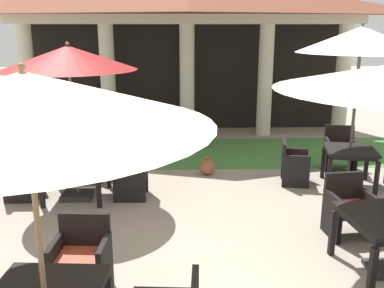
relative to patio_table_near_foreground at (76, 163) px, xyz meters
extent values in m
cylinder|color=beige|center=(-2.22, 4.50, 0.87)|extent=(0.40, 0.40, 2.97)
cylinder|color=beige|center=(-0.10, 4.50, 0.87)|extent=(0.40, 0.40, 2.97)
cylinder|color=beige|center=(2.02, 4.50, 0.87)|extent=(0.40, 0.40, 2.97)
cylinder|color=beige|center=(4.13, 4.50, 0.87)|extent=(0.40, 0.40, 2.97)
cylinder|color=beige|center=(6.25, 4.50, 0.87)|extent=(0.40, 0.40, 2.97)
cube|color=beige|center=(2.02, 4.50, 2.48)|extent=(9.27, 0.70, 0.24)
cube|color=black|center=(2.02, 5.40, 0.87)|extent=(9.07, 0.16, 2.97)
cube|color=#47843D|center=(2.02, 2.72, -0.61)|extent=(11.47, 2.58, 0.01)
cube|color=black|center=(0.00, 0.00, 0.07)|extent=(1.03, 1.03, 0.05)
cube|color=black|center=(0.00, 0.00, 0.01)|extent=(0.94, 0.94, 0.07)
cube|color=black|center=(-0.48, -0.46, -0.32)|extent=(0.07, 0.07, 0.59)
cube|color=black|center=(0.46, -0.48, -0.32)|extent=(0.07, 0.07, 0.59)
cube|color=black|center=(-0.46, 0.48, -0.32)|extent=(0.07, 0.07, 0.59)
cube|color=black|center=(0.48, 0.46, -0.32)|extent=(0.07, 0.07, 0.59)
cube|color=#2D2D2D|center=(0.00, 0.00, -0.57)|extent=(0.54, 0.54, 0.09)
cylinder|color=olive|center=(0.00, 0.00, 0.57)|extent=(0.04, 0.04, 2.37)
cone|color=maroon|center=(0.00, 0.00, 1.79)|extent=(2.22, 2.22, 0.39)
sphere|color=olive|center=(0.00, 0.00, 2.02)|extent=(0.06, 0.06, 0.06)
cube|color=black|center=(-0.93, 0.02, -0.21)|extent=(0.52, 0.58, 0.07)
cube|color=#C64C38|center=(-0.93, 0.02, -0.15)|extent=(0.48, 0.54, 0.05)
cube|color=black|center=(-1.17, 0.03, 0.03)|extent=(0.07, 0.57, 0.41)
cube|color=black|center=(-0.93, 0.29, -0.31)|extent=(0.51, 0.07, 0.61)
cube|color=black|center=(-0.94, -0.25, -0.31)|extent=(0.51, 0.07, 0.61)
cube|color=black|center=(-0.70, 0.27, -0.43)|extent=(0.06, 0.06, 0.37)
cube|color=black|center=(-0.71, -0.24, -0.43)|extent=(0.06, 0.06, 0.37)
cube|color=black|center=(-1.16, 0.28, -0.43)|extent=(0.06, 0.06, 0.37)
cube|color=black|center=(-1.17, -0.23, -0.43)|extent=(0.06, 0.06, 0.37)
cube|color=black|center=(0.93, -0.02, -0.21)|extent=(0.56, 0.55, 0.07)
cube|color=#C64C38|center=(0.93, -0.02, -0.15)|extent=(0.52, 0.51, 0.05)
cube|color=black|center=(1.19, -0.03, 0.02)|extent=(0.07, 0.54, 0.39)
cube|color=black|center=(0.93, -0.27, -0.31)|extent=(0.55, 0.07, 0.62)
cube|color=black|center=(0.94, 0.23, -0.31)|extent=(0.55, 0.07, 0.62)
cube|color=black|center=(0.68, -0.26, -0.43)|extent=(0.06, 0.06, 0.37)
cube|color=black|center=(0.69, 0.23, -0.43)|extent=(0.06, 0.06, 0.37)
cube|color=black|center=(1.18, -0.27, -0.43)|extent=(0.06, 0.06, 0.37)
cube|color=black|center=(1.19, 0.22, -0.43)|extent=(0.06, 0.06, 0.37)
cube|color=black|center=(0.02, 0.93, -0.23)|extent=(0.60, 0.52, 0.07)
cube|color=#C64C38|center=(0.02, 0.93, -0.17)|extent=(0.55, 0.48, 0.05)
cube|color=black|center=(0.03, 1.17, -0.01)|extent=(0.59, 0.07, 0.38)
cube|color=black|center=(0.29, 0.93, -0.32)|extent=(0.07, 0.51, 0.59)
cube|color=black|center=(-0.25, 0.94, -0.32)|extent=(0.07, 0.51, 0.59)
cube|color=black|center=(0.28, 0.70, -0.44)|extent=(0.06, 0.06, 0.35)
cube|color=black|center=(-0.25, 0.72, -0.44)|extent=(0.06, 0.06, 0.35)
cube|color=black|center=(0.29, 1.15, -0.44)|extent=(0.06, 0.06, 0.35)
cube|color=black|center=(-0.24, 1.17, -0.44)|extent=(0.06, 0.06, 0.35)
cube|color=black|center=(3.86, -3.07, -0.31)|extent=(0.08, 0.08, 0.61)
cube|color=black|center=(3.76, -2.12, -0.31)|extent=(0.08, 0.08, 0.61)
cube|color=black|center=(4.18, -1.59, -0.23)|extent=(0.62, 0.57, 0.07)
cube|color=#C64C38|center=(4.18, -1.59, -0.17)|extent=(0.57, 0.53, 0.05)
cube|color=black|center=(4.16, -1.35, 0.03)|extent=(0.57, 0.12, 0.45)
cube|color=black|center=(4.45, -1.56, -0.30)|extent=(0.11, 0.52, 0.64)
cube|color=black|center=(3.92, -1.62, -0.30)|extent=(0.11, 0.52, 0.64)
cube|color=black|center=(4.46, -1.79, -0.44)|extent=(0.06, 0.06, 0.35)
cube|color=black|center=(3.95, -1.85, -0.44)|extent=(0.06, 0.06, 0.35)
cube|color=black|center=(4.41, -1.34, -0.44)|extent=(0.06, 0.06, 0.35)
cube|color=black|center=(3.90, -1.39, -0.44)|extent=(0.06, 0.06, 0.35)
cylinder|color=olive|center=(0.63, -3.95, 0.54)|extent=(0.05, 0.05, 2.32)
cone|color=beige|center=(0.63, -3.95, 1.75)|extent=(2.86, 2.86, 0.42)
sphere|color=olive|center=(0.63, -3.95, 1.99)|extent=(0.06, 0.06, 0.06)
cube|color=black|center=(0.70, -2.96, -0.18)|extent=(0.60, 0.55, 0.07)
cube|color=#C64C38|center=(0.70, -2.96, -0.12)|extent=(0.56, 0.51, 0.05)
cube|color=black|center=(0.72, -2.72, 0.07)|extent=(0.57, 0.10, 0.43)
cube|color=black|center=(0.97, -2.98, -0.27)|extent=(0.09, 0.52, 0.68)
cube|color=black|center=(0.44, -2.94, -0.27)|extent=(0.09, 0.52, 0.68)
cube|color=black|center=(0.97, -2.75, -0.42)|extent=(0.06, 0.06, 0.40)
cube|color=black|center=(0.46, -2.71, -0.42)|extent=(0.06, 0.06, 0.40)
cube|color=black|center=(4.94, 0.38, 0.09)|extent=(1.03, 1.03, 0.05)
cube|color=black|center=(4.94, 0.38, 0.03)|extent=(0.95, 0.95, 0.06)
cube|color=black|center=(4.46, 0.07, -0.31)|extent=(0.08, 0.08, 0.62)
cube|color=black|center=(5.25, -0.09, -0.31)|extent=(0.08, 0.08, 0.62)
cube|color=black|center=(4.62, 0.86, -0.31)|extent=(0.08, 0.08, 0.62)
cube|color=black|center=(5.41, 0.70, -0.31)|extent=(0.08, 0.08, 0.62)
cube|color=#2D2D2D|center=(4.94, 0.38, -0.58)|extent=(0.43, 0.43, 0.08)
cylinder|color=#4C4742|center=(4.94, 0.38, 0.70)|extent=(0.06, 0.06, 2.64)
cone|color=white|center=(4.94, 0.38, 2.07)|extent=(2.22, 2.22, 0.44)
sphere|color=#4C4742|center=(4.94, 0.38, 2.32)|extent=(0.06, 0.06, 0.06)
cube|color=black|center=(5.12, 1.34, -0.20)|extent=(0.69, 0.67, 0.07)
cube|color=#C64C38|center=(5.12, 1.34, -0.14)|extent=(0.64, 0.61, 0.05)
cube|color=black|center=(5.17, 1.59, 0.06)|extent=(0.59, 0.17, 0.45)
cube|color=black|center=(5.39, 1.28, -0.29)|extent=(0.17, 0.56, 0.66)
cube|color=black|center=(4.85, 1.39, -0.29)|extent=(0.17, 0.56, 0.66)
cube|color=black|center=(5.34, 1.04, -0.43)|extent=(0.07, 0.07, 0.38)
cube|color=black|center=(4.81, 1.14, -0.43)|extent=(0.07, 0.07, 0.38)
cube|color=black|center=(5.44, 1.53, -0.43)|extent=(0.07, 0.07, 0.38)
cube|color=black|center=(4.91, 1.64, -0.43)|extent=(0.07, 0.07, 0.38)
cube|color=black|center=(3.98, 0.57, -0.23)|extent=(0.59, 0.62, 0.07)
cube|color=#C64C38|center=(3.98, 0.57, -0.17)|extent=(0.54, 0.57, 0.05)
cube|color=black|center=(3.76, 0.62, 0.00)|extent=(0.16, 0.54, 0.39)
cube|color=black|center=(4.03, 0.82, -0.31)|extent=(0.50, 0.15, 0.62)
cube|color=black|center=(3.93, 0.33, -0.31)|extent=(0.50, 0.15, 0.62)
cube|color=black|center=(4.24, 0.77, -0.44)|extent=(0.07, 0.07, 0.35)
cube|color=black|center=(4.15, 0.29, -0.44)|extent=(0.07, 0.07, 0.35)
cube|color=black|center=(3.81, 0.85, -0.44)|extent=(0.07, 0.07, 0.35)
cube|color=black|center=(3.72, 0.38, -0.44)|extent=(0.07, 0.07, 0.35)
ellipsoid|color=brown|center=(2.35, 1.13, -0.46)|extent=(0.31, 0.31, 0.32)
sphere|color=brown|center=(2.35, 1.13, -0.26)|extent=(0.08, 0.08, 0.08)
camera|label=1|loc=(1.77, -7.15, 2.26)|focal=40.40mm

